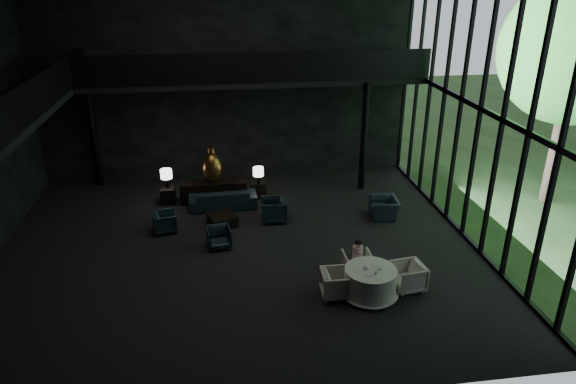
{
  "coord_description": "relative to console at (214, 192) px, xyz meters",
  "views": [
    {
      "loc": [
        -0.42,
        -13.31,
        7.6
      ],
      "look_at": [
        1.52,
        0.5,
        1.54
      ],
      "focal_mm": 32.0,
      "sensor_mm": 36.0,
      "label": 1
    }
  ],
  "objects": [
    {
      "name": "dining_table",
      "position": [
        3.86,
        -6.34,
        -0.04
      ],
      "size": [
        1.48,
        1.48,
        0.75
      ],
      "color": "white",
      "rests_on": "floor"
    },
    {
      "name": "table_lamp_left",
      "position": [
        -1.6,
        0.18,
        0.67
      ],
      "size": [
        0.4,
        0.4,
        0.68
      ],
      "color": "black",
      "rests_on": "side_table_left"
    },
    {
      "name": "side_table_right",
      "position": [
        1.6,
        0.18,
        -0.08
      ],
      "size": [
        0.53,
        0.53,
        0.58
      ],
      "primitive_type": "cube",
      "color": "black",
      "rests_on": "floor"
    },
    {
      "name": "saucer",
      "position": [
        4.03,
        -6.43,
        0.39
      ],
      "size": [
        0.19,
        0.19,
        0.01
      ],
      "primitive_type": "cylinder",
      "rotation": [
        0.0,
        0.0,
        -0.19
      ],
      "color": "white",
      "rests_on": "dining_table"
    },
    {
      "name": "cereal_bowl",
      "position": [
        3.75,
        -6.27,
        0.42
      ],
      "size": [
        0.15,
        0.15,
        0.08
      ],
      "primitive_type": "ellipsoid",
      "color": "white",
      "rests_on": "dining_table"
    },
    {
      "name": "side_table_left",
      "position": [
        -1.6,
        0.12,
        -0.09
      ],
      "size": [
        0.5,
        0.5,
        0.55
      ],
      "primitive_type": "cube",
      "color": "black",
      "rests_on": "floor"
    },
    {
      "name": "coffee_cup",
      "position": [
        4.07,
        -6.41,
        0.42
      ],
      "size": [
        0.1,
        0.1,
        0.06
      ],
      "primitive_type": "cylinder",
      "rotation": [
        0.0,
        0.0,
        0.26
      ],
      "color": "white",
      "rests_on": "saucer"
    },
    {
      "name": "curtain_wall",
      "position": [
        7.66,
        -3.56,
        3.63
      ],
      "size": [
        0.2,
        12.0,
        8.0
      ],
      "primitive_type": null,
      "color": "black",
      "rests_on": "ground"
    },
    {
      "name": "tree_near",
      "position": [
        11.71,
        -1.56,
        4.86
      ],
      "size": [
        4.8,
        4.8,
        7.65
      ],
      "color": "#382D23",
      "rests_on": "garden_ground"
    },
    {
      "name": "child",
      "position": [
        3.79,
        -5.35,
        0.38
      ],
      "size": [
        0.28,
        0.28,
        0.6
      ],
      "rotation": [
        0.0,
        0.0,
        3.14
      ],
      "color": "pink",
      "rests_on": "dining_chair_north"
    },
    {
      "name": "column_ne",
      "position": [
        5.51,
        0.44,
        1.63
      ],
      "size": [
        0.24,
        0.24,
        4.0
      ],
      "primitive_type": "cylinder",
      "color": "black",
      "rests_on": "floor"
    },
    {
      "name": "mezzanine_back",
      "position": [
        1.71,
        1.44,
        3.63
      ],
      "size": [
        12.0,
        2.0,
        0.25
      ],
      "primitive_type": "cube",
      "color": "black",
      "rests_on": "wall_back"
    },
    {
      "name": "sofa",
      "position": [
        0.31,
        -0.56,
        0.13
      ],
      "size": [
        2.59,
        0.84,
        1.0
      ],
      "primitive_type": "imported",
      "rotation": [
        0.0,
        0.0,
        3.18
      ],
      "color": "black",
      "rests_on": "floor"
    },
    {
      "name": "column_nw",
      "position": [
        -4.29,
        2.14,
        1.63
      ],
      "size": [
        0.24,
        0.24,
        4.0
      ],
      "primitive_type": "cylinder",
      "color": "black",
      "rests_on": "floor"
    },
    {
      "name": "lounge_armchair_south",
      "position": [
        0.13,
        -3.34,
        -0.05
      ],
      "size": [
        0.69,
        0.65,
        0.63
      ],
      "primitive_type": "imported",
      "rotation": [
        0.0,
        0.0,
        0.14
      ],
      "color": "black",
      "rests_on": "floor"
    },
    {
      "name": "wall_back",
      "position": [
        0.71,
        2.44,
        3.63
      ],
      "size": [
        14.0,
        0.04,
        8.0
      ],
      "primitive_type": "cube",
      "color": "black",
      "rests_on": "ground"
    },
    {
      "name": "lounge_armchair_east",
      "position": [
        1.94,
        -1.8,
        0.07
      ],
      "size": [
        0.85,
        0.9,
        0.88
      ],
      "primitive_type": "imported",
      "rotation": [
        0.0,
        0.0,
        -1.62
      ],
      "color": "#182B37",
      "rests_on": "floor"
    },
    {
      "name": "dining_chair_north",
      "position": [
        3.77,
        -5.43,
        0.0
      ],
      "size": [
        0.72,
        0.68,
        0.74
      ],
      "primitive_type": "imported",
      "rotation": [
        0.0,
        0.0,
        3.14
      ],
      "color": "#A29D85",
      "rests_on": "floor"
    },
    {
      "name": "dining_chair_west",
      "position": [
        3.02,
        -6.23,
        0.01
      ],
      "size": [
        0.71,
        0.75,
        0.76
      ],
      "primitive_type": "imported",
      "rotation": [
        0.0,
        0.0,
        1.54
      ],
      "color": "beige",
      "rests_on": "floor"
    },
    {
      "name": "console",
      "position": [
        0.0,
        0.0,
        0.0
      ],
      "size": [
        2.32,
        0.53,
        0.74
      ],
      "primitive_type": "cube",
      "color": "black",
      "rests_on": "floor"
    },
    {
      "name": "table_lamp_right",
      "position": [
        1.6,
        -0.04,
        0.66
      ],
      "size": [
        0.38,
        0.38,
        0.63
      ],
      "color": "black",
      "rests_on": "side_table_right"
    },
    {
      "name": "plate_b",
      "position": [
        4.0,
        -6.17,
        0.39
      ],
      "size": [
        0.28,
        0.28,
        0.02
      ],
      "primitive_type": "cylinder",
      "rotation": [
        0.0,
        0.0,
        0.34
      ],
      "color": "white",
      "rests_on": "dining_table"
    },
    {
      "name": "bronze_urn",
      "position": [
        -0.0,
        0.06,
        0.91
      ],
      "size": [
        0.68,
        0.68,
        1.27
      ],
      "color": "#A26A28",
      "rests_on": "console"
    },
    {
      "name": "plate_a",
      "position": [
        3.76,
        -6.54,
        0.39
      ],
      "size": [
        0.27,
        0.27,
        0.01
      ],
      "primitive_type": "cylinder",
      "rotation": [
        0.0,
        0.0,
        0.32
      ],
      "color": "white",
      "rests_on": "dining_table"
    },
    {
      "name": "floor",
      "position": [
        0.71,
        -3.56,
        -0.37
      ],
      "size": [
        14.0,
        12.0,
        0.02
      ],
      "primitive_type": "cube",
      "color": "black",
      "rests_on": "ground"
    },
    {
      "name": "window_armchair",
      "position": [
        5.6,
        -2.03,
        0.03
      ],
      "size": [
        0.66,
        0.95,
        0.79
      ],
      "primitive_type": "imported",
      "rotation": [
        0.0,
        0.0,
        -1.65
      ],
      "color": "black",
      "rests_on": "floor"
    },
    {
      "name": "dining_chair_east",
      "position": [
        4.9,
        -6.2,
        0.03
      ],
      "size": [
        0.82,
        0.86,
        0.8
      ],
      "primitive_type": "imported",
      "rotation": [
        0.0,
        0.0,
        -1.44
      ],
      "color": "beige",
      "rests_on": "floor"
    },
    {
      "name": "railing_left",
      "position": [
        -4.29,
        -3.56,
        4.23
      ],
      "size": [
        0.06,
        12.0,
        1.0
      ],
      "primitive_type": "cube",
      "color": "black",
      "rests_on": "mezzanine_left"
    },
    {
      "name": "lounge_armchair_west",
      "position": [
        -1.53,
        -2.09,
        -0.04
      ],
      "size": [
        0.7,
        0.73,
        0.65
      ],
      "primitive_type": "imported",
      "rotation": [
        0.0,
        0.0,
        1.77
      ],
      "color": "#112431",
      "rests_on": "floor"
    },
    {
      "name": "railing_back",
      "position": [
        1.71,
        0.44,
        4.23
      ],
      "size": [
        12.0,
        0.06,
        1.0
      ],
      "primitive_type": "cube",
      "color": "black",
      "rests_on": "mezzanine_back"
    },
    {
      "name": "cream_pot",
      "position": [
        3.9,
        -6.58,
        0.41
      ],
      "size": [
        0.07,
        0.07,
        0.07
      ],
      "primitive_type": "cylinder",
      "rotation": [
        0.0,
        0.0,
        0.16
      ],
      "color": "#99999E",
      "rests_on": "dining_table"
    },
    {
      "name": "wall_front",
      "position": [
        0.71,
        -9.56,
        3.63
      ],
      "size": [
        14.0,
        0.04,
        8.0
      ],
      "primitive_type": "cube",
      "color": "black",
      "rests_on": "ground"
    },
    {
      "name": "coffee_table",
      "position": [
        0.26,
        -1.93,
        -0.19
      ],
      "size": [
        1.02,
        1.02,
        0.35
      ],
      "primitive_type": "cube",
      "rotation": [
        0.0,
        0.0,
        0.36
      ],
      "color": "black",
      "rests_on": "floor"
    }
  ]
}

